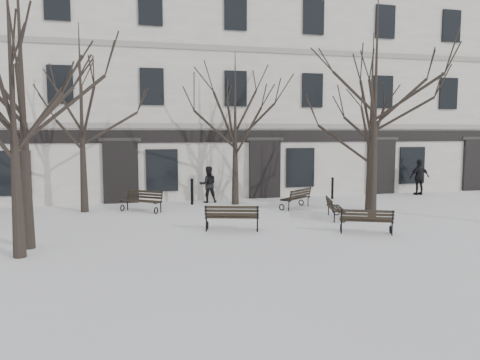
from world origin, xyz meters
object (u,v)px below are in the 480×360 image
object	(u,v)px
bench_3	(142,200)
bench_4	(297,198)
bench_1	(232,217)
tree_2	(376,77)
tree_0	(11,73)
tree_1	(21,59)
bench_2	(366,220)
bench_5	(334,207)

from	to	relation	value
bench_3	bench_4	world-z (taller)	bench_3
bench_1	tree_2	bearing A→B (deg)	-154.56
tree_0	bench_3	xyz separation A→B (m)	(3.46, 6.51, -4.31)
tree_1	bench_1	bearing A→B (deg)	7.94
bench_2	bench_4	size ratio (longest dim) A/B	1.02
tree_1	bench_4	xyz separation A→B (m)	(9.93, 4.69, -4.83)
bench_4	bench_1	bearing A→B (deg)	6.82
tree_1	bench_2	xyz separation A→B (m)	(10.28, -0.65, -4.85)
bench_1	bench_2	distance (m)	4.40
bench_2	tree_0	bearing A→B (deg)	25.57
bench_5	bench_4	bearing A→B (deg)	27.83
tree_0	bench_3	world-z (taller)	tree_0
bench_2	bench_3	distance (m)	9.25
tree_0	tree_2	distance (m)	12.28
bench_1	bench_4	distance (m)	5.39
bench_4	tree_2	bearing A→B (deg)	85.28
bench_1	bench_2	world-z (taller)	bench_1
bench_5	bench_2	bearing A→B (deg)	-166.39
tree_1	bench_1	world-z (taller)	tree_1
tree_2	bench_3	world-z (taller)	tree_2
tree_2	bench_3	distance (m)	10.48
tree_2	bench_4	xyz separation A→B (m)	(-1.96, 2.92, -4.87)
bench_5	bench_3	bearing A→B (deg)	80.64
tree_1	bench_2	size ratio (longest dim) A/B	4.84
bench_2	bench_3	size ratio (longest dim) A/B	1.00
bench_3	bench_5	distance (m)	7.85
tree_0	tree_1	size ratio (longest dim) A/B	0.90
tree_2	bench_5	xyz separation A→B (m)	(-1.45, 0.28, -4.90)
tree_0	tree_1	xyz separation A→B (m)	(0.06, 0.97, 0.51)
tree_1	bench_4	distance (m)	12.00
bench_1	bench_3	world-z (taller)	bench_1
tree_2	bench_3	bearing A→B (deg)	156.09
bench_3	bench_4	bearing A→B (deg)	30.12
bench_2	tree_1	bearing A→B (deg)	20.17
tree_0	bench_1	xyz separation A→B (m)	(6.21, 1.83, -4.30)
tree_1	bench_5	size ratio (longest dim) A/B	5.03
tree_1	tree_2	xyz separation A→B (m)	(11.89, 1.77, 0.04)
bench_3	bench_4	distance (m)	6.58
bench_1	bench_2	bearing A→B (deg)	176.32
tree_1	tree_2	world-z (taller)	tree_2
bench_3	bench_4	size ratio (longest dim) A/B	1.02
bench_1	bench_4	size ratio (longest dim) A/B	1.09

